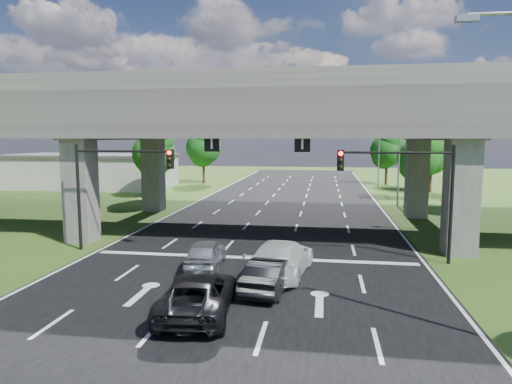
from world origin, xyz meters
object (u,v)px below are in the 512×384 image
(car_dark, at_px, (270,274))
(car_silver, at_px, (206,254))
(car_white, at_px, (281,258))
(car_trailing, at_px, (198,294))
(streetlight_far, at_px, (395,143))
(streetlight_beyond, at_px, (376,142))
(signal_left, at_px, (114,177))
(signal_right, at_px, (407,181))

(car_dark, bearing_deg, car_silver, -32.04)
(car_white, xyz_separation_m, car_trailing, (-2.51, -5.07, -0.10))
(car_silver, distance_m, car_dark, 4.58)
(streetlight_far, distance_m, streetlight_beyond, 16.00)
(car_silver, bearing_deg, car_trailing, 97.90)
(car_dark, bearing_deg, signal_left, -22.35)
(streetlight_far, relative_size, car_silver, 2.49)
(signal_left, relative_size, streetlight_beyond, 0.60)
(car_silver, bearing_deg, signal_right, -169.89)
(signal_left, relative_size, car_trailing, 1.16)
(signal_right, xyz_separation_m, signal_left, (-15.65, 0.00, 0.00))
(car_white, bearing_deg, car_dark, 90.95)
(streetlight_beyond, height_order, car_white, streetlight_beyond)
(car_white, height_order, car_trailing, car_white)
(car_dark, distance_m, car_white, 2.20)
(signal_right, xyz_separation_m, car_white, (-6.02, -3.26, -3.34))
(streetlight_far, xyz_separation_m, car_dark, (-8.56, -25.50, -5.13))
(signal_left, distance_m, car_trailing, 11.48)
(signal_left, height_order, car_dark, signal_left)
(streetlight_far, height_order, car_white, streetlight_far)
(streetlight_beyond, distance_m, car_silver, 40.74)
(signal_left, height_order, car_white, signal_left)
(signal_left, height_order, streetlight_beyond, streetlight_beyond)
(car_dark, bearing_deg, streetlight_far, -100.72)
(signal_left, bearing_deg, car_trailing, -49.52)
(signal_left, relative_size, car_white, 1.06)
(streetlight_far, relative_size, car_trailing, 1.93)
(car_white, relative_size, car_trailing, 1.09)
(signal_right, bearing_deg, car_dark, -139.08)
(car_silver, relative_size, car_white, 0.71)
(streetlight_far, bearing_deg, car_dark, -108.55)
(signal_left, xyz_separation_m, streetlight_beyond, (17.92, 36.06, 1.66))
(signal_right, distance_m, streetlight_beyond, 36.17)
(car_silver, bearing_deg, signal_left, -27.52)
(streetlight_far, height_order, car_trailing, streetlight_far)
(signal_right, bearing_deg, streetlight_far, 83.53)
(streetlight_far, distance_m, car_white, 25.25)
(car_silver, height_order, car_trailing, car_trailing)
(streetlight_far, xyz_separation_m, car_silver, (-12.07, -22.57, -5.13))
(signal_right, distance_m, streetlight_far, 20.25)
(car_white, distance_m, car_trailing, 5.66)
(car_trailing, bearing_deg, signal_right, -141.26)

